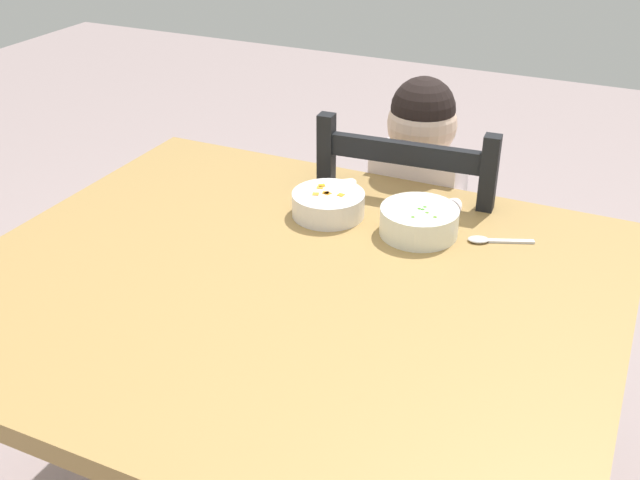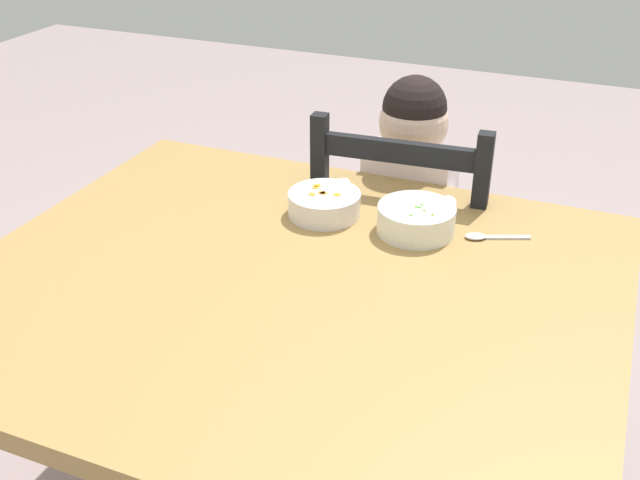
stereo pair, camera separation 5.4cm
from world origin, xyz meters
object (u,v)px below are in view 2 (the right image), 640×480
bowl_of_carrots (324,203)px  dining_chair (404,268)px  child_figure (406,205)px  dining_table (288,321)px  bowl_of_peas (416,219)px  spoon (485,237)px

bowl_of_carrots → dining_chair: bearing=70.3°
child_figure → bowl_of_carrots: child_figure is taller
dining_table → dining_chair: bearing=82.9°
bowl_of_peas → bowl_of_carrots: (-0.21, 0.00, -0.00)m
child_figure → bowl_of_peas: size_ratio=5.89×
dining_table → spoon: bearing=44.0°
child_figure → spoon: size_ratio=7.19×
child_figure → bowl_of_carrots: size_ratio=6.05×
dining_chair → bowl_of_carrots: (-0.11, -0.30, 0.31)m
child_figure → bowl_of_peas: 0.33m
dining_table → child_figure: 0.57m
child_figure → spoon: bearing=-47.0°
bowl_of_peas → bowl_of_carrots: bowl_of_peas is taller
child_figure → spoon: (0.25, -0.26, 0.10)m
dining_table → spoon: (0.32, 0.30, 0.10)m
dining_table → bowl_of_carrots: size_ratio=7.73×
dining_chair → child_figure: child_figure is taller
dining_chair → bowl_of_peas: bearing=-71.5°
dining_chair → child_figure: (-0.00, -0.01, 0.19)m
dining_chair → bowl_of_carrots: size_ratio=5.67×
dining_chair → spoon: bearing=-48.3°
child_figure → spoon: 0.37m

